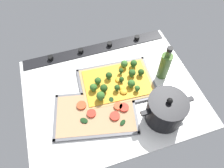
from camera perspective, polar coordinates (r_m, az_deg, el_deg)
ground_plane at (r=101.67cm, az=-0.11°, el=-2.42°), size 82.16×65.13×3.00cm
stove_control_panel at (r=117.56cm, az=-4.54°, el=9.62°), size 78.88×7.00×2.60cm
baking_tray_front at (r=102.43cm, az=1.29°, el=0.11°), size 37.94×28.01×1.30cm
broccoli_pizza at (r=100.88cm, az=1.37°, el=0.66°), size 35.39×25.45×6.18cm
baking_tray_back at (r=94.26cm, az=-4.49°, el=-8.23°), size 40.54×29.85×1.30cm
veggie_pizza_back at (r=93.65cm, az=-4.13°, el=-7.95°), size 37.68×26.99×1.90cm
cooking_pot at (r=90.81cm, az=14.47°, el=-6.88°), size 23.36×16.49×15.39cm
oil_bottle at (r=102.73cm, az=14.22°, el=5.00°), size 5.31×5.31×19.61cm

